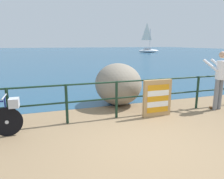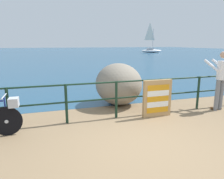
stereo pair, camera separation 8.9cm
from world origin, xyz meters
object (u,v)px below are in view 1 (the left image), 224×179
Objects in this scene: breakwater_boulder_main at (118,84)px; sailboat at (148,49)px; person_at_railing at (219,78)px; folded_deckchair_stack at (157,98)px.

sailboat is (19.20, 34.02, 0.02)m from breakwater_boulder_main.
breakwater_boulder_main is 0.28× the size of sailboat.
person_at_railing is 1.71× the size of folded_deckchair_stack.
folded_deckchair_stack is 40.08m from sailboat.
sailboat reaches higher than breakwater_boulder_main.
folded_deckchair_stack is at bearing -67.51° from breakwater_boulder_main.
folded_deckchair_stack is at bearing -108.83° from sailboat.
person_at_railing is at bearing -0.69° from folded_deckchair_stack.
sailboat reaches higher than folded_deckchair_stack.
person_at_railing reaches higher than folded_deckchair_stack.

